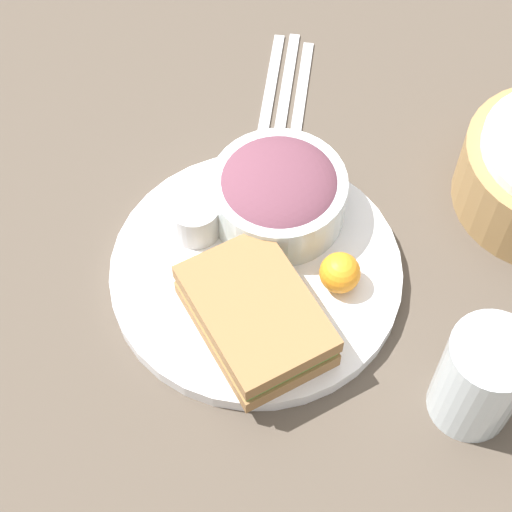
{
  "coord_description": "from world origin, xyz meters",
  "views": [
    {
      "loc": [
        0.43,
        -0.05,
        0.72
      ],
      "look_at": [
        0.0,
        0.0,
        0.04
      ],
      "focal_mm": 60.0,
      "sensor_mm": 36.0,
      "label": 1
    }
  ],
  "objects_px": {
    "plate": "(256,272)",
    "fork": "(271,85)",
    "salad_bowl": "(279,192)",
    "dressing_cup": "(195,217)",
    "sandwich": "(255,316)",
    "spoon": "(302,88)",
    "drink_glass": "(481,378)",
    "knife": "(286,87)"
  },
  "relations": [
    {
      "from": "drink_glass",
      "to": "spoon",
      "type": "height_order",
      "value": "drink_glass"
    },
    {
      "from": "salad_bowl",
      "to": "drink_glass",
      "type": "bearing_deg",
      "value": 33.19
    },
    {
      "from": "dressing_cup",
      "to": "knife",
      "type": "xyz_separation_m",
      "value": [
        -0.19,
        0.12,
        -0.03
      ]
    },
    {
      "from": "drink_glass",
      "to": "spoon",
      "type": "distance_m",
      "value": 0.41
    },
    {
      "from": "plate",
      "to": "sandwich",
      "type": "bearing_deg",
      "value": -7.34
    },
    {
      "from": "dressing_cup",
      "to": "fork",
      "type": "distance_m",
      "value": 0.23
    },
    {
      "from": "drink_glass",
      "to": "knife",
      "type": "distance_m",
      "value": 0.42
    },
    {
      "from": "fork",
      "to": "salad_bowl",
      "type": "bearing_deg",
      "value": -170.53
    },
    {
      "from": "dressing_cup",
      "to": "drink_glass",
      "type": "relative_size",
      "value": 0.47
    },
    {
      "from": "spoon",
      "to": "fork",
      "type": "bearing_deg",
      "value": 90.0
    },
    {
      "from": "plate",
      "to": "fork",
      "type": "bearing_deg",
      "value": 169.29
    },
    {
      "from": "drink_glass",
      "to": "spoon",
      "type": "xyz_separation_m",
      "value": [
        -0.4,
        -0.09,
        -0.05
      ]
    },
    {
      "from": "dressing_cup",
      "to": "drink_glass",
      "type": "distance_m",
      "value": 0.31
    },
    {
      "from": "plate",
      "to": "knife",
      "type": "distance_m",
      "value": 0.26
    },
    {
      "from": "plate",
      "to": "spoon",
      "type": "relative_size",
      "value": 1.93
    },
    {
      "from": "plate",
      "to": "drink_glass",
      "type": "distance_m",
      "value": 0.24
    },
    {
      "from": "sandwich",
      "to": "spoon",
      "type": "bearing_deg",
      "value": 163.55
    },
    {
      "from": "salad_bowl",
      "to": "dressing_cup",
      "type": "bearing_deg",
      "value": -82.82
    },
    {
      "from": "salad_bowl",
      "to": "spoon",
      "type": "bearing_deg",
      "value": 163.74
    },
    {
      "from": "fork",
      "to": "spoon",
      "type": "relative_size",
      "value": 1.11
    },
    {
      "from": "dressing_cup",
      "to": "drink_glass",
      "type": "height_order",
      "value": "drink_glass"
    },
    {
      "from": "plate",
      "to": "drink_glass",
      "type": "height_order",
      "value": "drink_glass"
    },
    {
      "from": "fork",
      "to": "plate",
      "type": "bearing_deg",
      "value": -175.96
    },
    {
      "from": "salad_bowl",
      "to": "drink_glass",
      "type": "distance_m",
      "value": 0.26
    },
    {
      "from": "salad_bowl",
      "to": "fork",
      "type": "height_order",
      "value": "salad_bowl"
    },
    {
      "from": "dressing_cup",
      "to": "salad_bowl",
      "type": "bearing_deg",
      "value": 97.18
    },
    {
      "from": "sandwich",
      "to": "salad_bowl",
      "type": "distance_m",
      "value": 0.13
    },
    {
      "from": "plate",
      "to": "fork",
      "type": "distance_m",
      "value": 0.26
    },
    {
      "from": "fork",
      "to": "knife",
      "type": "distance_m",
      "value": 0.02
    },
    {
      "from": "dressing_cup",
      "to": "fork",
      "type": "relative_size",
      "value": 0.31
    },
    {
      "from": "knife",
      "to": "spoon",
      "type": "bearing_deg",
      "value": -90.0
    },
    {
      "from": "drink_glass",
      "to": "knife",
      "type": "relative_size",
      "value": 0.64
    },
    {
      "from": "dressing_cup",
      "to": "spoon",
      "type": "bearing_deg",
      "value": 144.31
    },
    {
      "from": "salad_bowl",
      "to": "dressing_cup",
      "type": "distance_m",
      "value": 0.09
    },
    {
      "from": "plate",
      "to": "sandwich",
      "type": "xyz_separation_m",
      "value": [
        0.07,
        -0.01,
        0.03
      ]
    },
    {
      "from": "sandwich",
      "to": "drink_glass",
      "type": "xyz_separation_m",
      "value": [
        0.09,
        0.18,
        0.01
      ]
    },
    {
      "from": "dressing_cup",
      "to": "knife",
      "type": "height_order",
      "value": "dressing_cup"
    },
    {
      "from": "sandwich",
      "to": "spoon",
      "type": "relative_size",
      "value": 1.13
    },
    {
      "from": "knife",
      "to": "sandwich",
      "type": "bearing_deg",
      "value": -178.48
    },
    {
      "from": "spoon",
      "to": "plate",
      "type": "bearing_deg",
      "value": 175.96
    },
    {
      "from": "sandwich",
      "to": "knife",
      "type": "bearing_deg",
      "value": 166.77
    },
    {
      "from": "plate",
      "to": "salad_bowl",
      "type": "height_order",
      "value": "salad_bowl"
    }
  ]
}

